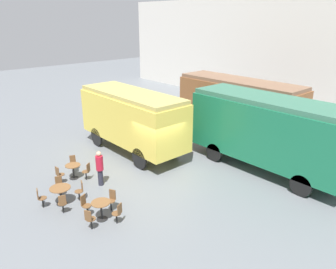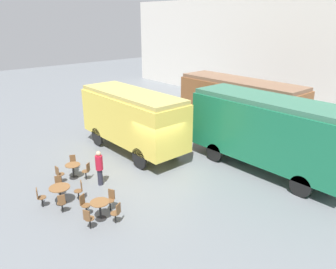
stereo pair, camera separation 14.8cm
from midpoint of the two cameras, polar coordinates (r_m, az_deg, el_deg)
The scene contains 20 objects.
ground_plane at distance 16.81m, azimuth -1.23°, elevation -6.33°, with size 80.00×80.00×0.00m, color slate.
backdrop_wall at distance 27.86m, azimuth 24.56°, elevation 12.14°, with size 44.00×0.15×9.00m.
passenger_coach_wooden at distance 23.00m, azimuth 12.53°, elevation 5.96°, with size 8.96×2.58×3.43m.
streamlined_locomotive at distance 16.55m, azimuth 19.67°, elevation 0.15°, with size 10.09×2.54×3.76m.
passenger_coach_vintage at distance 18.61m, azimuth -5.96°, elevation 3.11°, with size 7.13×2.46×3.50m.
cafe_table_near at distance 14.49m, azimuth -18.04°, elevation -9.29°, with size 0.86×0.86×0.76m.
cafe_table_mid at distance 13.10m, azimuth -11.44°, elevation -12.16°, with size 0.74×0.74×0.76m.
cafe_table_far at distance 16.51m, azimuth -15.97°, elevation -5.65°, with size 0.73×0.73×0.71m.
cafe_chair_0 at distance 15.25m, azimuth -18.24°, elevation -8.19°, with size 0.39×0.37×0.87m.
cafe_chair_1 at distance 14.54m, azimuth -21.18°, elevation -10.00°, with size 0.37×0.39×0.87m.
cafe_chair_2 at distance 13.84m, azimuth -17.73°, elevation -11.16°, with size 0.39×0.37×0.87m.
cafe_chair_3 at distance 14.57m, azimuth -14.83°, elevation -9.18°, with size 0.37×0.39×0.87m.
cafe_chair_4 at distance 12.76m, azimuth -8.59°, elevation -13.19°, with size 0.40×0.38×0.87m.
cafe_chair_5 at distance 13.64m, azimuth -9.64°, elevation -10.89°, with size 0.38×0.40×0.87m.
cafe_chair_6 at distance 13.52m, azimuth -14.08°, elevation -11.57°, with size 0.40×0.38×0.87m.
cafe_chair_7 at distance 12.63m, azimuth -13.37°, elevation -13.94°, with size 0.38×0.40×0.87m.
cafe_chair_8 at distance 17.19m, azimuth -15.98°, elevation -4.66°, with size 0.40×0.38×0.87m.
cafe_chair_9 at distance 16.22m, azimuth -18.21°, elevation -6.43°, with size 0.36×0.36×0.87m.
cafe_chair_10 at distance 16.18m, azimuth -13.70°, elevation -6.03°, with size 0.40×0.40×0.87m.
visitor_person at distance 15.42m, azimuth -11.60°, elevation -5.52°, with size 0.34×0.34×1.69m.
Camera 2 is at (11.63, -9.60, 7.43)m, focal length 35.00 mm.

